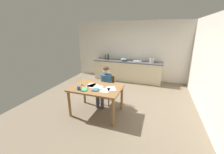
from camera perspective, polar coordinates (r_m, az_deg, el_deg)
name	(u,v)px	position (r m, az deg, el deg)	size (l,w,h in m)	color
ground_plane	(110,103)	(4.55, -0.65, -10.46)	(5.20, 5.20, 0.04)	#7A6B56
wall_back	(129,51)	(6.54, 7.19, 10.66)	(5.20, 0.12, 2.60)	silver
wall_right	(215,70)	(4.04, 36.60, 2.17)	(0.12, 5.20, 2.60)	silver
kitchen_counter	(127,71)	(6.37, 6.19, 2.67)	(3.04, 0.64, 0.90)	beige
dining_table	(96,91)	(3.73, -6.48, -5.76)	(1.33, 0.89, 0.76)	olive
chair_at_table	(107,88)	(4.36, -1.87, -4.39)	(0.45, 0.45, 0.87)	olive
person_seated	(105,83)	(4.17, -2.86, -2.66)	(0.38, 0.62, 1.19)	navy
coffee_mug	(79,88)	(3.60, -13.52, -4.43)	(0.12, 0.08, 0.10)	#33598C
candlestick	(82,83)	(3.86, -12.41, -2.30)	(0.06, 0.06, 0.28)	gold
book_magazine	(84,89)	(3.59, -11.30, -4.97)	(0.14, 0.22, 0.02)	#48A16B
book_cookery	(95,90)	(3.53, -6.85, -5.16)	(0.16, 0.17, 0.02)	#376E7B
paper_letter	(98,88)	(3.65, -5.68, -4.45)	(0.21, 0.30, 0.00)	white
paper_bill	(111,88)	(3.60, -0.31, -4.73)	(0.21, 0.30, 0.00)	white
paper_envelope	(91,85)	(3.86, -8.50, -3.28)	(0.21, 0.30, 0.00)	white
paper_receipt	(93,85)	(3.83, -7.90, -3.44)	(0.21, 0.30, 0.00)	white
paper_notice	(105,90)	(3.51, -2.78, -5.38)	(0.21, 0.30, 0.00)	white
sink_unit	(137,61)	(6.18, 10.44, 6.48)	(0.36, 0.36, 0.24)	#B2B7BC
bottle_oil	(105,57)	(6.54, -2.73, 8.15)	(0.07, 0.07, 0.24)	#593319
bottle_vinegar	(108,57)	(6.52, -1.59, 8.34)	(0.06, 0.06, 0.30)	black
mixing_bowl	(124,59)	(6.24, 4.91, 7.21)	(0.28, 0.28, 0.13)	#668C99
stovetop_kettle	(152,60)	(6.10, 16.07, 6.63)	(0.18, 0.18, 0.22)	#B7BABF
wine_glass_near_sink	(129,58)	(6.37, 7.21, 7.79)	(0.07, 0.07, 0.15)	silver
wine_glass_by_kettle	(127,58)	(6.39, 6.34, 7.86)	(0.07, 0.07, 0.15)	silver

